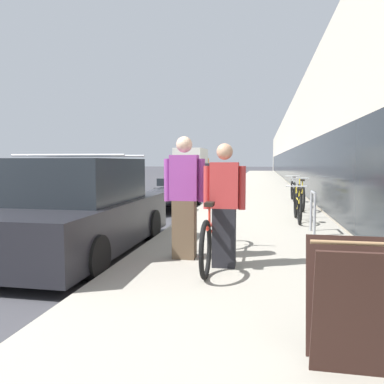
{
  "coord_description": "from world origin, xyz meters",
  "views": [
    {
      "loc": [
        5.07,
        -3.07,
        1.56
      ],
      "look_at": [
        1.72,
        14.61,
        0.09
      ],
      "focal_mm": 35.0,
      "sensor_mm": 36.0,
      "label": 1
    }
  ],
  "objects": [
    {
      "name": "vintage_roadster_curbside",
      "position": [
        2.03,
        8.85,
        0.42
      ],
      "size": [
        1.7,
        4.22,
        0.97
      ],
      "color": "black",
      "rests_on": "ground"
    },
    {
      "name": "bike_rack_hoop",
      "position": [
        6.07,
        4.69,
        0.63
      ],
      "size": [
        0.05,
        0.6,
        0.84
      ],
      "color": "gray",
      "rests_on": "sidewalk_slab"
    },
    {
      "name": "cruiser_bike_nearest",
      "position": [
        5.91,
        6.21,
        0.47
      ],
      "size": [
        0.52,
        1.72,
        0.83
      ],
      "color": "black",
      "rests_on": "sidewalk_slab"
    },
    {
      "name": "parked_sedan_far",
      "position": [
        2.08,
        14.81,
        0.67
      ],
      "size": [
        1.81,
        4.64,
        1.47
      ],
      "color": "maroon",
      "rests_on": "ground"
    },
    {
      "name": "parked_sedan_curbside",
      "position": [
        2.1,
        2.72,
        0.72
      ],
      "size": [
        1.88,
        4.3,
        1.67
      ],
      "color": "black",
      "rests_on": "ground"
    },
    {
      "name": "person_bystander",
      "position": [
        3.94,
        2.31,
        1.03
      ],
      "size": [
        0.61,
        0.24,
        1.81
      ],
      "color": "brown",
      "rests_on": "sidewalk_slab"
    },
    {
      "name": "sandwich_board_sign",
      "position": [
        5.69,
        -0.39,
        0.57
      ],
      "size": [
        0.56,
        0.56,
        0.9
      ],
      "color": "#331E19",
      "rests_on": "sidewalk_slab"
    },
    {
      "name": "tandem_bicycle",
      "position": [
        4.4,
        2.29,
        0.51
      ],
      "size": [
        0.52,
        2.57,
        0.92
      ],
      "color": "black",
      "rests_on": "sidewalk_slab"
    },
    {
      "name": "moving_truck",
      "position": [
        -1.51,
        31.81,
        1.4
      ],
      "size": [
        2.56,
        6.18,
        2.76
      ],
      "color": "orange",
      "rests_on": "ground"
    },
    {
      "name": "sidewalk_slab",
      "position": [
        4.9,
        21.0,
        0.06
      ],
      "size": [
        3.71,
        70.0,
        0.12
      ],
      "color": "gray",
      "rests_on": "ground"
    },
    {
      "name": "cruiser_bike_farthest",
      "position": [
        6.18,
        11.05,
        0.5
      ],
      "size": [
        0.52,
        1.76,
        0.91
      ],
      "color": "black",
      "rests_on": "sidewalk_slab"
    },
    {
      "name": "storefront_facade",
      "position": [
        11.78,
        29.0,
        2.67
      ],
      "size": [
        10.01,
        70.0,
        5.35
      ],
      "color": "beige",
      "rests_on": "ground"
    },
    {
      "name": "person_rider",
      "position": [
        4.56,
        1.97,
        0.96
      ],
      "size": [
        0.57,
        0.22,
        1.69
      ],
      "color": "black",
      "rests_on": "sidewalk_slab"
    },
    {
      "name": "cruiser_bike_middle",
      "position": [
        6.21,
        8.52,
        0.51
      ],
      "size": [
        0.52,
        1.88,
        0.94
      ],
      "color": "black",
      "rests_on": "sidewalk_slab"
    }
  ]
}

